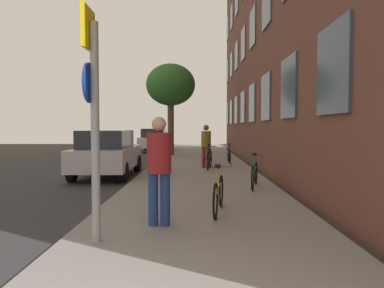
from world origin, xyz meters
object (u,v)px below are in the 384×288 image
(tree_near, at_px, (171,86))
(pedestrian_1, at_px, (206,143))
(bicycle_1, at_px, (254,174))
(bicycle_2, at_px, (209,159))
(bicycle_0, at_px, (218,194))
(bicycle_3, at_px, (229,155))
(pedestrian_0, at_px, (159,164))
(sign_post, at_px, (93,108))
(car_1, at_px, (154,140))
(car_0, at_px, (107,153))
(bicycle_4, at_px, (208,153))
(traffic_light, at_px, (171,112))

(tree_near, bearing_deg, pedestrian_1, -74.26)
(bicycle_1, distance_m, bicycle_2, 4.48)
(bicycle_0, height_order, bicycle_3, bicycle_0)
(bicycle_0, relative_size, pedestrian_0, 0.95)
(tree_near, bearing_deg, sign_post, -89.96)
(bicycle_2, bearing_deg, sign_post, -102.31)
(car_1, bearing_deg, sign_post, -85.82)
(pedestrian_1, bearing_deg, car_0, -153.27)
(bicycle_2, bearing_deg, bicycle_1, -76.39)
(bicycle_4, relative_size, car_1, 0.36)
(car_0, bearing_deg, traffic_light, 83.65)
(bicycle_2, bearing_deg, pedestrian_0, -97.85)
(bicycle_0, relative_size, bicycle_4, 1.05)
(car_0, bearing_deg, bicycle_1, -32.47)
(pedestrian_1, bearing_deg, pedestrian_0, -96.74)
(bicycle_1, bearing_deg, pedestrian_1, 103.83)
(car_0, bearing_deg, bicycle_4, 55.01)
(car_0, bearing_deg, tree_near, 78.85)
(sign_post, bearing_deg, bicycle_2, 77.69)
(bicycle_0, relative_size, car_1, 0.38)
(traffic_light, relative_size, car_0, 0.92)
(bicycle_2, bearing_deg, traffic_light, 101.20)
(traffic_light, relative_size, bicycle_1, 2.33)
(car_1, bearing_deg, bicycle_1, -74.49)
(sign_post, height_order, tree_near, tree_near)
(bicycle_3, height_order, pedestrian_1, pedestrian_1)
(sign_post, distance_m, car_0, 7.89)
(sign_post, bearing_deg, tree_near, 90.04)
(bicycle_1, relative_size, bicycle_3, 1.00)
(bicycle_1, distance_m, pedestrian_0, 4.44)
(pedestrian_1, bearing_deg, bicycle_1, -76.17)
(traffic_light, bearing_deg, pedestrian_1, -78.99)
(sign_post, height_order, bicycle_3, sign_post)
(bicycle_2, bearing_deg, car_0, -159.23)
(sign_post, relative_size, tree_near, 0.63)
(bicycle_4, distance_m, car_1, 8.91)
(traffic_light, height_order, bicycle_1, traffic_light)
(bicycle_4, relative_size, pedestrian_0, 0.90)
(bicycle_1, xyz_separation_m, car_0, (-4.68, 2.98, 0.36))
(bicycle_3, distance_m, car_0, 5.82)
(bicycle_3, relative_size, pedestrian_1, 0.99)
(bicycle_4, xyz_separation_m, car_1, (-3.58, 8.15, 0.36))
(pedestrian_1, relative_size, car_0, 0.40)
(bicycle_2, height_order, bicycle_4, bicycle_2)
(tree_near, distance_m, bicycle_2, 8.13)
(pedestrian_0, bearing_deg, tree_near, 93.21)
(tree_near, xyz_separation_m, bicycle_1, (3.03, -11.35, -3.64))
(traffic_light, height_order, bicycle_4, traffic_light)
(bicycle_0, bearing_deg, bicycle_2, 89.26)
(bicycle_2, bearing_deg, bicycle_4, 88.93)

